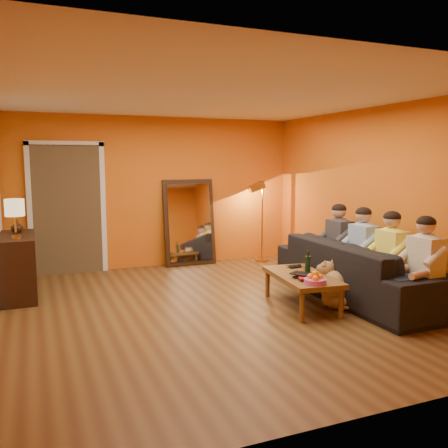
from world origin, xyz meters
name	(u,v)px	position (x,y,z in m)	size (l,w,h in m)	color
room_shell	(203,203)	(0.00, 0.37, 1.30)	(5.00, 5.50, 2.60)	brown
doorway_recess	(67,209)	(-1.50, 2.83, 1.05)	(1.06, 0.30, 2.10)	#3F2D19
door_jamb_left	(30,211)	(-2.07, 2.71, 1.05)	(0.08, 0.06, 2.20)	white
door_jamb_right	(103,209)	(-0.93, 2.71, 1.05)	(0.08, 0.06, 2.20)	white
door_header	(65,143)	(-1.50, 2.71, 2.12)	(1.22, 0.06, 0.08)	white
mirror_frame	(189,222)	(0.55, 2.63, 0.76)	(0.92, 0.06, 1.52)	black
mirror_glass	(190,223)	(0.55, 2.59, 0.76)	(0.78, 0.02, 1.36)	white
sideboard	(19,266)	(-2.24, 1.55, 0.42)	(0.44, 1.18, 0.85)	black
table_lamp	(15,219)	(-2.24, 1.25, 1.10)	(0.24, 0.24, 0.51)	beige
sofa	(359,270)	(2.00, -0.27, 0.39)	(1.04, 2.67, 0.78)	black
coffee_table	(302,291)	(1.08, -0.32, 0.21)	(0.62, 1.22, 0.42)	brown
floor_lamp	(262,223)	(1.86, 2.35, 0.72)	(0.30, 0.24, 1.44)	gold
dog	(334,284)	(1.45, -0.48, 0.30)	(0.33, 0.51, 0.60)	#A7754B
person_far_left	(425,269)	(2.13, -1.27, 0.61)	(0.70, 0.44, 1.22)	beige
person_mid_left	(391,259)	(2.13, -0.72, 0.61)	(0.70, 0.44, 1.22)	#FBF753
person_mid_right	(363,252)	(2.13, -0.17, 0.61)	(0.70, 0.44, 1.22)	#8AACD6
person_far_right	(339,245)	(2.13, 0.38, 0.61)	(0.70, 0.44, 1.22)	#333439
fruit_bowl	(315,277)	(0.98, -0.77, 0.50)	(0.26, 0.26, 0.16)	#D0499E
wine_bottle	(308,263)	(1.13, -0.37, 0.58)	(0.07, 0.07, 0.31)	black
tumbler	(305,268)	(1.20, -0.20, 0.47)	(0.10, 0.10, 0.10)	#B27F3F
laptop	(300,267)	(1.26, 0.03, 0.43)	(0.31, 0.20, 0.02)	black
book_lower	(298,279)	(0.90, -0.52, 0.43)	(0.17, 0.22, 0.02)	black
book_mid	(298,277)	(0.91, -0.51, 0.45)	(0.20, 0.27, 0.02)	#A5121E
book_upper	(298,275)	(0.90, -0.53, 0.47)	(0.18, 0.25, 0.02)	black
vase	(17,227)	(-2.24, 1.80, 0.93)	(0.16, 0.16, 0.17)	black
flowers	(16,210)	(-2.24, 1.80, 1.17)	(0.17, 0.17, 0.39)	#A5121E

